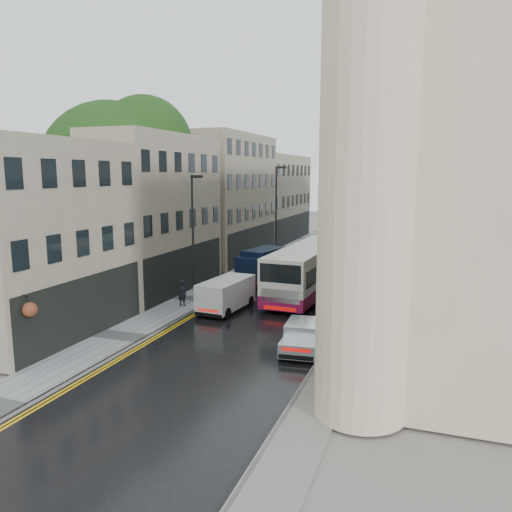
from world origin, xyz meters
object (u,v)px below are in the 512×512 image
Objects in this scene: white_lorry at (336,247)px; white_van at (201,299)px; navy_van at (241,268)px; silver_hatchback at (282,343)px; tree_far at (197,197)px; lamp_post_near at (193,239)px; lamp_post_far at (276,215)px; cream_bus at (275,278)px; tree_near at (112,194)px; pedestrian at (182,293)px.

white_lorry is 16.75m from white_van.
white_van is at bearing -74.38° from navy_van.
navy_van reaches higher than silver_hatchback.
tree_far reaches higher than lamp_post_near.
navy_van is 10.42m from lamp_post_far.
lamp_post_near is at bearing -163.90° from cream_bus.
silver_hatchback is at bearing -29.15° from lamp_post_near.
silver_hatchback is 0.69× the size of navy_van.
tree_far is at bearing -179.60° from white_lorry.
lamp_post_near is at bearing -9.57° from tree_near.
white_lorry is (13.59, -1.09, -3.98)m from tree_far.
white_van is (8.46, -16.99, -5.20)m from tree_far.
silver_hatchback is at bearing -55.81° from tree_far.
tree_far is 18.02m from cream_bus.
white_lorry is at bearing -39.59° from lamp_post_far.
lamp_post_near is (-5.18, -1.29, 2.47)m from cream_bus.
white_lorry is 14.95m from lamp_post_near.
lamp_post_near reaches higher than cream_bus.
silver_hatchback is (15.33, -9.13, -6.21)m from tree_near.
lamp_post_far is at bearing 102.83° from silver_hatchback.
pedestrian is at bearing -21.74° from tree_near.
white_van is at bearing 136.85° from silver_hatchback.
lamp_post_far is at bearing 100.85° from lamp_post_near.
cream_bus is at bearing -47.52° from tree_far.
navy_van is 7.05m from pedestrian.
tree_far is 19.68m from white_van.
navy_van is 3.31× the size of pedestrian.
white_lorry is at bearing 77.29° from white_van.
tree_near is at bearing -15.21° from pedestrian.
lamp_post_far is (-6.09, 2.19, 2.32)m from white_lorry.
white_lorry is (1.80, 11.78, 0.53)m from cream_bus.
tree_far is 1.00× the size of cream_bus.
cream_bus is at bearing 28.23° from lamp_post_near.
white_van is (-5.13, -15.90, -1.22)m from white_lorry.
pedestrian is at bearing -67.38° from tree_far.
white_lorry is 0.95× the size of lamp_post_far.
silver_hatchback is 10.62m from pedestrian.
tree_far is 15.76m from lamp_post_near.
lamp_post_near reaches higher than white_lorry.
white_van is 0.50× the size of lamp_post_far.
lamp_post_far is at bearing 61.06° from tree_near.
cream_bus is at bearing 0.61° from tree_near.
tree_far is at bearing 134.58° from cream_bus.
tree_near is at bearing -177.29° from cream_bus.
lamp_post_near is (-1.30, -5.34, 2.76)m from navy_van.
tree_near is 1.11× the size of cream_bus.
navy_van is at bearing -121.32° from white_lorry.
white_lorry is at bearing 40.62° from tree_near.
cream_bus is (12.08, 0.13, -5.22)m from tree_near.
lamp_post_far is (0.94, 16.84, 3.61)m from pedestrian.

